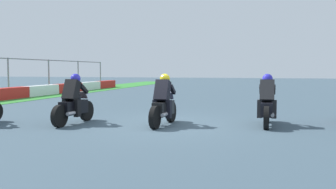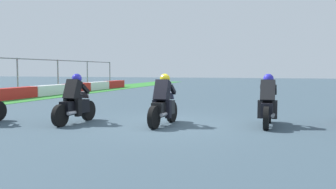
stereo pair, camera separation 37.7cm
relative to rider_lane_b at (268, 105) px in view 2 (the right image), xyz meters
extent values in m
plane|color=#394D5A|center=(-0.61, 2.80, -0.62)|extent=(120.00, 120.00, 0.00)
cube|color=red|center=(5.69, 13.54, -0.30)|extent=(3.09, 0.60, 0.64)
cube|color=white|center=(8.83, 13.54, -0.30)|extent=(3.09, 0.60, 0.64)
cube|color=red|center=(11.98, 13.54, -0.30)|extent=(3.09, 0.60, 0.64)
cube|color=white|center=(15.13, 13.54, -0.30)|extent=(3.09, 0.60, 0.64)
cube|color=red|center=(18.28, 13.54, -0.30)|extent=(3.09, 0.60, 0.64)
cylinder|color=slate|center=(7.98, 15.24, 0.56)|extent=(0.10, 0.10, 2.36)
cylinder|color=slate|center=(12.28, 15.24, 0.56)|extent=(0.10, 0.10, 2.36)
cylinder|color=slate|center=(16.58, 15.24, 0.56)|extent=(0.10, 0.10, 2.36)
cylinder|color=slate|center=(20.88, 15.24, 0.56)|extent=(0.10, 0.10, 2.36)
cylinder|color=black|center=(0.70, -0.02, -0.30)|extent=(0.64, 0.16, 0.64)
cylinder|color=black|center=(-0.70, 0.02, -0.30)|extent=(0.64, 0.16, 0.64)
cube|color=black|center=(0.00, 0.00, -0.12)|extent=(1.11, 0.35, 0.40)
ellipsoid|color=black|center=(0.10, 0.00, 0.18)|extent=(0.49, 0.31, 0.24)
cube|color=red|center=(-0.51, 0.02, -0.10)|extent=(0.06, 0.16, 0.08)
cylinder|color=#A5A5AD|center=(-0.35, -0.15, -0.25)|extent=(0.42, 0.11, 0.10)
cube|color=black|center=(-0.10, 0.00, 0.40)|extent=(0.49, 0.41, 0.66)
sphere|color=#2C2ABD|center=(0.12, 0.00, 0.74)|extent=(0.31, 0.31, 0.30)
cube|color=gray|center=(0.50, -0.01, 0.22)|extent=(0.16, 0.26, 0.23)
cube|color=black|center=(-0.11, 0.20, -0.12)|extent=(0.18, 0.14, 0.52)
cube|color=black|center=(-0.12, -0.20, -0.12)|extent=(0.18, 0.14, 0.52)
cube|color=black|center=(0.29, 0.17, 0.42)|extent=(0.39, 0.11, 0.31)
cube|color=black|center=(0.28, -0.19, 0.42)|extent=(0.39, 0.11, 0.31)
cylinder|color=black|center=(-0.02, 2.87, -0.30)|extent=(0.65, 0.18, 0.64)
cylinder|color=black|center=(-1.41, 2.97, -0.30)|extent=(0.65, 0.18, 0.64)
cube|color=black|center=(-0.72, 2.92, -0.12)|extent=(1.12, 0.40, 0.40)
ellipsoid|color=black|center=(-0.62, 2.91, 0.18)|extent=(0.50, 0.33, 0.24)
cube|color=red|center=(-1.22, 2.96, -0.10)|extent=(0.07, 0.16, 0.08)
cylinder|color=#A5A5AD|center=(-1.08, 2.79, -0.25)|extent=(0.43, 0.13, 0.10)
cube|color=black|center=(-0.82, 2.93, 0.40)|extent=(0.51, 0.43, 0.66)
sphere|color=gold|center=(-0.60, 2.91, 0.74)|extent=(0.32, 0.32, 0.30)
cube|color=slate|center=(-0.22, 2.89, 0.22)|extent=(0.17, 0.27, 0.23)
cube|color=black|center=(-0.82, 3.13, -0.12)|extent=(0.19, 0.15, 0.52)
cube|color=black|center=(-0.85, 2.73, -0.12)|extent=(0.19, 0.15, 0.52)
cube|color=black|center=(-0.42, 3.08, 0.42)|extent=(0.39, 0.13, 0.31)
cube|color=black|center=(-0.45, 2.72, 0.42)|extent=(0.39, 0.13, 0.31)
cylinder|color=black|center=(-0.44, 5.55, -0.30)|extent=(0.65, 0.19, 0.64)
cylinder|color=black|center=(-1.83, 5.65, -0.30)|extent=(0.65, 0.19, 0.64)
cube|color=black|center=(-1.14, 5.60, -0.12)|extent=(1.12, 0.40, 0.40)
ellipsoid|color=black|center=(-1.04, 5.59, 0.18)|extent=(0.50, 0.34, 0.24)
cube|color=red|center=(-1.65, 5.64, -0.10)|extent=(0.07, 0.16, 0.08)
cylinder|color=#A5A5AD|center=(-1.50, 5.47, -0.25)|extent=(0.43, 0.13, 0.10)
cube|color=black|center=(-1.24, 5.61, 0.40)|extent=(0.51, 0.44, 0.66)
sphere|color=#2C2ABD|center=(-1.02, 5.59, 0.74)|extent=(0.32, 0.32, 0.30)
cube|color=#65565A|center=(-0.64, 5.56, 0.22)|extent=(0.17, 0.27, 0.23)
cube|color=black|center=(-1.24, 5.81, -0.12)|extent=(0.19, 0.15, 0.52)
cube|color=black|center=(-1.27, 5.41, -0.12)|extent=(0.19, 0.15, 0.52)
cube|color=black|center=(-0.84, 5.76, 0.42)|extent=(0.39, 0.13, 0.31)
cube|color=black|center=(-0.87, 5.40, 0.42)|extent=(0.39, 0.13, 0.31)
camera|label=1|loc=(-10.70, 0.14, 1.01)|focal=38.19mm
camera|label=2|loc=(-10.60, -0.22, 1.01)|focal=38.19mm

